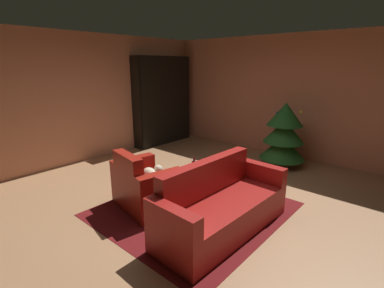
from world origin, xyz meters
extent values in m
plane|color=#AC7A52|center=(0.00, 0.00, 0.00)|extent=(7.65, 7.65, 0.00)
cube|color=tan|center=(0.00, 3.22, 1.35)|extent=(6.28, 0.06, 2.70)
cube|color=tan|center=(-3.11, 0.00, 1.35)|extent=(0.06, 6.50, 2.70)
cube|color=maroon|center=(0.17, -0.19, 0.00)|extent=(2.32, 2.50, 0.01)
cube|color=black|center=(-2.74, 2.09, 1.13)|extent=(0.03, 1.72, 2.26)
cube|color=black|center=(-2.89, 2.94, 1.13)|extent=(0.34, 0.03, 2.26)
cube|color=black|center=(-2.89, 1.24, 1.13)|extent=(0.34, 0.02, 2.26)
cube|color=black|center=(-2.89, 2.09, 0.01)|extent=(0.31, 1.67, 0.03)
cube|color=black|center=(-2.89, 2.09, 0.46)|extent=(0.31, 1.67, 0.03)
cube|color=black|center=(-2.89, 2.09, 0.90)|extent=(0.31, 1.67, 0.02)
cube|color=black|center=(-2.89, 2.09, 1.35)|extent=(0.31, 1.67, 0.02)
cube|color=black|center=(-2.89, 2.09, 1.80)|extent=(0.31, 1.67, 0.02)
cube|color=black|center=(-2.89, 2.09, 2.24)|extent=(0.31, 1.67, 0.03)
cube|color=black|center=(-3.02, 2.09, 1.27)|extent=(0.05, 1.12, 0.71)
cube|color=black|center=(-2.99, 2.09, 1.27)|extent=(0.03, 1.15, 0.74)
cube|color=#55321A|center=(-2.94, 2.88, 0.17)|extent=(0.22, 0.04, 0.29)
cube|color=red|center=(-2.94, 2.84, 0.21)|extent=(0.22, 0.03, 0.36)
cube|color=#3A7941|center=(-2.96, 2.79, 0.17)|extent=(0.18, 0.04, 0.28)
cube|color=#48282B|center=(-2.95, 2.74, 0.17)|extent=(0.21, 0.04, 0.29)
cube|color=red|center=(-2.97, 2.69, 0.14)|extent=(0.16, 0.04, 0.24)
cube|color=#AB9997|center=(-2.93, 2.65, 0.20)|extent=(0.24, 0.03, 0.36)
cube|color=navy|center=(-2.94, 2.61, 0.22)|extent=(0.23, 0.03, 0.38)
cube|color=#493D2F|center=(-2.97, 2.57, 0.22)|extent=(0.17, 0.04, 0.38)
cube|color=#914994|center=(-2.94, 2.87, 0.62)|extent=(0.22, 0.03, 0.29)
cube|color=#AEB298|center=(-2.97, 2.83, 0.65)|extent=(0.16, 0.03, 0.36)
cube|color=red|center=(-2.93, 2.79, 0.64)|extent=(0.24, 0.04, 0.34)
cube|color=gold|center=(-2.94, 2.73, 0.65)|extent=(0.22, 0.05, 0.35)
cube|color=gold|center=(-2.93, 2.68, 0.59)|extent=(0.24, 0.05, 0.23)
cube|color=teal|center=(-2.93, 2.64, 0.61)|extent=(0.24, 0.03, 0.28)
cube|color=red|center=(-2.94, 2.60, 0.62)|extent=(0.22, 0.03, 0.31)
cube|color=teal|center=(-2.94, 2.56, 0.62)|extent=(0.21, 0.04, 0.30)
cube|color=#562722|center=(-2.93, 2.52, 0.63)|extent=(0.25, 0.03, 0.32)
cube|color=orange|center=(-2.93, 2.87, 2.00)|extent=(0.25, 0.04, 0.38)
cube|color=#11648F|center=(-2.96, 2.83, 1.93)|extent=(0.19, 0.04, 0.24)
cube|color=red|center=(-2.93, 2.77, 1.98)|extent=(0.24, 0.04, 0.34)
cube|color=gold|center=(-2.94, 2.73, 1.95)|extent=(0.23, 0.03, 0.28)
cube|color=#433726|center=(-2.93, 2.69, 1.96)|extent=(0.24, 0.04, 0.30)
cube|color=#12788C|center=(-2.95, 2.64, 1.94)|extent=(0.20, 0.04, 0.26)
cube|color=gold|center=(-2.96, 2.59, 1.96)|extent=(0.19, 0.04, 0.30)
cube|color=#234B95|center=(-2.93, 2.55, 1.99)|extent=(0.23, 0.04, 0.36)
cube|color=maroon|center=(-0.43, -0.57, 0.20)|extent=(0.78, 0.81, 0.40)
cube|color=maroon|center=(-0.48, -0.83, 0.63)|extent=(0.68, 0.28, 0.46)
cube|color=maroon|center=(-0.02, -0.65, 0.33)|extent=(0.30, 0.71, 0.65)
cube|color=maroon|center=(-0.83, -0.49, 0.33)|extent=(0.30, 0.71, 0.65)
ellipsoid|color=beige|center=(-0.43, -0.50, 0.49)|extent=(0.31, 0.23, 0.18)
sphere|color=beige|center=(-0.37, -0.38, 0.55)|extent=(0.13, 0.13, 0.13)
cube|color=#A11B17|center=(0.81, -0.36, 0.21)|extent=(0.79, 1.64, 0.42)
cube|color=#A11B17|center=(0.53, -0.35, 0.65)|extent=(0.22, 1.62, 0.46)
cube|color=#A11B17|center=(0.78, -1.24, 0.34)|extent=(0.74, 0.18, 0.67)
cube|color=#A11B17|center=(0.84, 0.53, 0.34)|extent=(0.74, 0.18, 0.67)
cylinder|color=black|center=(0.34, -0.21, 0.23)|extent=(0.04, 0.04, 0.46)
cylinder|color=black|center=(0.07, -0.05, 0.23)|extent=(0.04, 0.04, 0.46)
cylinder|color=black|center=(0.08, -0.37, 0.23)|extent=(0.04, 0.04, 0.46)
cylinder|color=silver|center=(0.16, -0.21, 0.47)|extent=(0.66, 0.66, 0.02)
cube|color=#477241|center=(0.15, -0.19, 0.49)|extent=(0.19, 0.14, 0.02)
cube|color=#3A7A43|center=(0.15, -0.19, 0.52)|extent=(0.15, 0.13, 0.03)
cube|color=red|center=(0.14, -0.19, 0.55)|extent=(0.18, 0.18, 0.03)
cylinder|color=#501D22|center=(0.06, -0.05, 0.58)|extent=(0.07, 0.07, 0.20)
cylinder|color=#501D22|center=(0.06, -0.05, 0.72)|extent=(0.03, 0.03, 0.07)
cylinder|color=brown|center=(0.32, 2.46, 0.08)|extent=(0.08, 0.08, 0.16)
cone|color=#205821|center=(0.32, 2.46, 0.39)|extent=(0.91, 0.91, 0.47)
cone|color=#205821|center=(0.32, 2.46, 0.74)|extent=(0.82, 0.82, 0.47)
cone|color=#205821|center=(0.32, 2.46, 1.09)|extent=(0.72, 0.72, 0.47)
sphere|color=blue|center=(0.25, 2.78, 0.72)|extent=(0.08, 0.08, 0.08)
sphere|color=blue|center=(0.04, 2.70, 0.42)|extent=(0.06, 0.06, 0.06)
sphere|color=yellow|center=(0.57, 2.61, 1.14)|extent=(0.06, 0.06, 0.06)
sphere|color=blue|center=(0.58, 2.72, 0.43)|extent=(0.07, 0.07, 0.07)
sphere|color=blue|center=(0.07, 2.61, 1.07)|extent=(0.06, 0.06, 0.06)
camera|label=1|loc=(2.63, -3.04, 2.05)|focal=26.60mm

